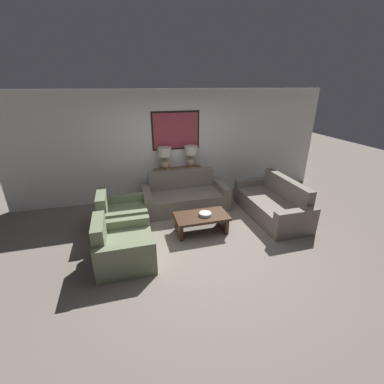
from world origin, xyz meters
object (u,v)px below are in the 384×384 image
(table_lamp_right, at_px, (191,154))
(couch_by_side, at_px, (272,204))
(couch_by_back_wall, at_px, (185,197))
(coffee_table, at_px, (202,220))
(table_lamp_left, at_px, (165,156))
(decorative_bowl, at_px, (205,214))
(armchair_near_back_wall, at_px, (121,217))
(console_table, at_px, (179,183))
(armchair_near_camera, at_px, (123,247))

(table_lamp_right, bearing_deg, couch_by_side, -45.83)
(couch_by_back_wall, height_order, coffee_table, couch_by_back_wall)
(table_lamp_left, distance_m, table_lamp_right, 0.66)
(table_lamp_left, relative_size, decorative_bowl, 2.30)
(table_lamp_left, xyz_separation_m, armchair_near_back_wall, (-1.13, -1.21, -0.87))
(table_lamp_right, height_order, coffee_table, table_lamp_right)
(console_table, bearing_deg, couch_by_back_wall, -90.00)
(table_lamp_left, relative_size, armchair_near_back_wall, 0.57)
(coffee_table, xyz_separation_m, armchair_near_camera, (-1.53, -0.54, 0.01))
(table_lamp_right, bearing_deg, table_lamp_left, 180.00)
(table_lamp_left, bearing_deg, decorative_bowl, -75.41)
(decorative_bowl, bearing_deg, armchair_near_back_wall, 160.61)
(couch_by_back_wall, xyz_separation_m, decorative_bowl, (0.13, -1.16, 0.12))
(couch_by_side, bearing_deg, table_lamp_left, 144.63)
(console_table, height_order, armchair_near_camera, armchair_near_camera)
(couch_by_side, distance_m, decorative_bowl, 1.69)
(table_lamp_right, xyz_separation_m, decorative_bowl, (-0.20, -1.78, -0.75))
(table_lamp_right, distance_m, armchair_near_camera, 3.04)
(console_table, height_order, coffee_table, console_table)
(console_table, xyz_separation_m, couch_by_side, (1.80, -1.51, -0.12))
(console_table, bearing_deg, decorative_bowl, -85.74)
(coffee_table, bearing_deg, decorative_bowl, -14.68)
(table_lamp_left, relative_size, couch_by_side, 0.29)
(armchair_near_back_wall, distance_m, armchair_near_camera, 1.09)
(table_lamp_right, distance_m, couch_by_side, 2.28)
(couch_by_back_wall, distance_m, decorative_bowl, 1.18)
(decorative_bowl, bearing_deg, table_lamp_right, 83.64)
(table_lamp_left, bearing_deg, console_table, 0.00)
(couch_by_side, height_order, armchair_near_camera, couch_by_side)
(table_lamp_left, bearing_deg, armchair_near_camera, -116.24)
(table_lamp_left, distance_m, armchair_near_back_wall, 1.87)
(couch_by_back_wall, distance_m, armchair_near_camera, 2.23)
(table_lamp_left, distance_m, armchair_near_camera, 2.71)
(armchair_near_back_wall, xyz_separation_m, armchair_near_camera, (0.00, -1.09, 0.00))
(console_table, height_order, table_lamp_right, table_lamp_right)
(table_lamp_left, xyz_separation_m, decorative_bowl, (0.46, -1.78, -0.75))
(table_lamp_right, xyz_separation_m, armchair_near_camera, (-1.79, -2.30, -0.87))
(armchair_near_back_wall, bearing_deg, table_lamp_left, 46.93)
(couch_by_back_wall, bearing_deg, armchair_near_camera, -130.95)
(table_lamp_right, height_order, armchair_near_camera, table_lamp_right)
(couch_by_back_wall, bearing_deg, coffee_table, -86.85)
(couch_by_back_wall, relative_size, coffee_table, 1.86)
(decorative_bowl, xyz_separation_m, armchair_near_camera, (-1.60, -0.53, -0.12))
(console_table, relative_size, table_lamp_left, 2.16)
(table_lamp_left, height_order, armchair_near_camera, table_lamp_left)
(couch_by_back_wall, bearing_deg, armchair_near_back_wall, -157.72)
(coffee_table, height_order, armchair_near_back_wall, armchair_near_back_wall)
(decorative_bowl, distance_m, armchair_near_back_wall, 1.70)
(table_lamp_left, xyz_separation_m, table_lamp_right, (0.66, 0.00, 0.00))
(console_table, relative_size, couch_by_back_wall, 0.62)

